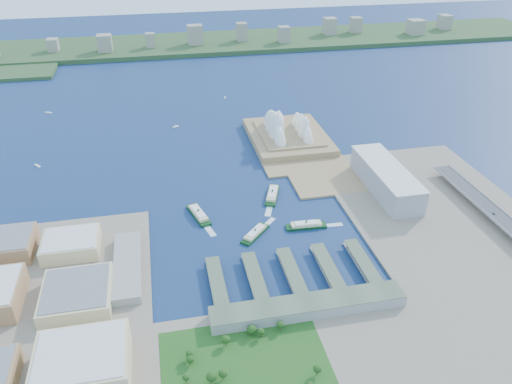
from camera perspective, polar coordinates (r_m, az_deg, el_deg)
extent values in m
plane|color=#102A4D|center=(621.20, 0.99, -5.40)|extent=(3000.00, 3000.00, 0.00)
cube|color=gray|center=(546.02, -23.68, -14.28)|extent=(220.00, 390.00, 3.00)
cube|color=gray|center=(471.43, 6.95, -19.92)|extent=(720.00, 180.00, 3.00)
cube|color=gray|center=(671.03, 22.50, -4.88)|extent=(240.00, 500.00, 3.00)
cube|color=#937650|center=(862.71, 4.19, 5.45)|extent=(135.00, 220.00, 3.00)
cube|color=#2D4926|center=(1518.67, -7.49, 16.43)|extent=(2200.00, 260.00, 12.00)
cube|color=gray|center=(734.15, 14.62, 1.46)|extent=(45.00, 155.00, 35.00)
cube|color=gray|center=(518.14, 6.02, -12.90)|extent=(200.00, 28.00, 12.00)
imported|color=slate|center=(710.29, 25.53, -2.23)|extent=(1.86, 4.56, 1.32)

